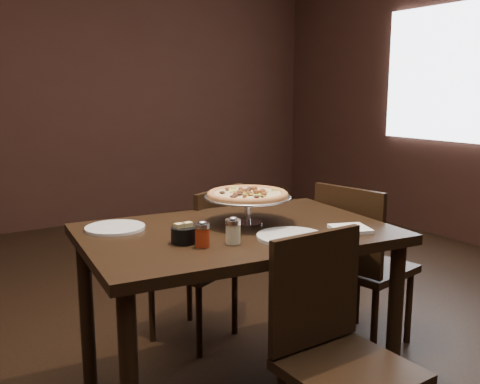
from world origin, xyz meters
TOP-DOWN VIEW (x-y plane):
  - room at (0.06, 0.03)m, footprint 6.04×7.04m
  - dining_table at (-0.07, -0.07)m, footprint 1.33×0.95m
  - pizza_stand at (0.02, -0.01)m, footprint 0.38×0.38m
  - parmesan_shaker at (-0.19, -0.24)m, footprint 0.06×0.06m
  - pepper_flake_shaker at (-0.31, -0.21)m, footprint 0.06×0.06m
  - packet_caddy at (-0.35, -0.13)m, footprint 0.10×0.10m
  - napkin_stack at (0.31, -0.34)m, footprint 0.19×0.19m
  - plate_left at (-0.50, 0.20)m, footprint 0.25×0.25m
  - plate_near at (0.03, -0.30)m, footprint 0.27×0.27m
  - serving_spatula at (0.04, -0.08)m, footprint 0.16×0.16m
  - chair_far at (0.08, 0.52)m, footprint 0.53×0.53m
  - chair_near at (-0.01, -0.62)m, footprint 0.41×0.41m
  - chair_side at (0.75, 0.03)m, footprint 0.48×0.48m

SIDE VIEW (x-z plane):
  - chair_far at x=0.08m, z-range 0.04..0.90m
  - chair_near at x=-0.01m, z-range 0.04..0.90m
  - chair_side at x=0.75m, z-range 0.04..0.92m
  - dining_table at x=-0.07m, z-range 0.29..1.07m
  - plate_left at x=-0.50m, z-range 0.78..0.79m
  - plate_near at x=0.03m, z-range 0.78..0.80m
  - napkin_stack at x=0.31m, z-range 0.78..0.80m
  - packet_caddy at x=-0.35m, z-range 0.78..0.85m
  - pepper_flake_shaker at x=-0.31m, z-range 0.78..0.88m
  - parmesan_shaker at x=-0.19m, z-range 0.78..0.88m
  - serving_spatula at x=0.04m, z-range 0.89..0.92m
  - pizza_stand at x=0.02m, z-range 0.83..0.99m
  - room at x=0.06m, z-range -0.02..2.82m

